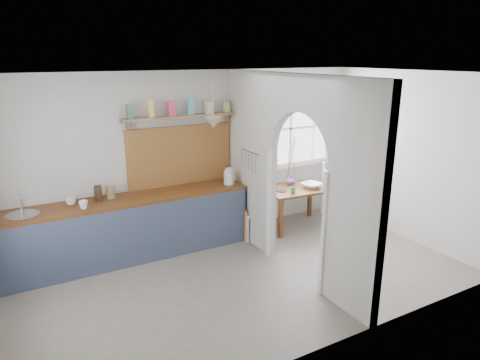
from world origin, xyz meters
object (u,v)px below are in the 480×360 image
chair_right (337,191)px  kettle (229,176)px  chair_left (255,210)px  dining_table (296,207)px  vase (291,181)px

chair_right → kettle: (-2.08, 0.14, 0.53)m
kettle → chair_left: bearing=-15.6°
dining_table → chair_left: (-0.84, -0.03, 0.10)m
kettle → chair_right: bearing=0.7°
chair_left → kettle: size_ratio=3.51×
chair_left → kettle: (-0.38, 0.14, 0.58)m
chair_left → kettle: kettle is taller
dining_table → chair_right: size_ratio=1.10×
kettle → vase: 1.24m
dining_table → kettle: 1.40m
chair_left → chair_right: (1.70, 0.00, 0.05)m
chair_right → vase: (-0.87, 0.20, 0.27)m
chair_left → kettle: 0.71m
chair_right → vase: size_ratio=5.89×
chair_left → vase: size_ratio=5.31×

